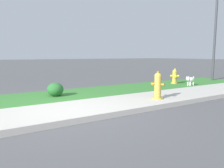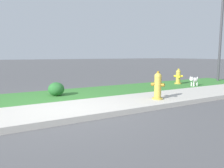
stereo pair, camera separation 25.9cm
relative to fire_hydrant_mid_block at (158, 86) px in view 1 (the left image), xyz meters
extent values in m
plane|color=#515154|center=(-2.67, 0.15, -0.39)|extent=(120.00, 120.00, 0.00)
cube|color=#BCB7AD|center=(-2.67, 0.15, -0.38)|extent=(18.00, 1.81, 0.01)
cube|color=#387A33|center=(-2.67, 2.08, -0.38)|extent=(18.00, 2.06, 0.01)
cube|color=#BCB7AD|center=(-2.67, -0.84, -0.33)|extent=(18.00, 0.16, 0.12)
cylinder|color=gold|center=(0.00, 0.00, -0.36)|extent=(0.30, 0.30, 0.05)
cylinder|color=gold|center=(0.00, 0.00, -0.04)|extent=(0.19, 0.19, 0.60)
sphere|color=gold|center=(0.00, 0.00, 0.27)|extent=(0.20, 0.20, 0.20)
cube|color=olive|center=(0.00, 0.00, 0.38)|extent=(0.08, 0.08, 0.06)
cylinder|color=olive|center=(-0.07, 0.12, 0.04)|extent=(0.12, 0.12, 0.09)
cylinder|color=olive|center=(0.06, -0.13, 0.04)|extent=(0.12, 0.12, 0.09)
cylinder|color=olive|center=(0.12, 0.07, 0.04)|extent=(0.15, 0.15, 0.12)
cylinder|color=gold|center=(3.01, 2.11, -0.36)|extent=(0.29, 0.29, 0.05)
cylinder|color=gold|center=(3.01, 2.11, -0.10)|extent=(0.19, 0.19, 0.46)
sphere|color=gold|center=(3.01, 2.11, 0.13)|extent=(0.20, 0.20, 0.20)
cube|color=yellow|center=(3.01, 2.11, 0.24)|extent=(0.08, 0.08, 0.06)
cylinder|color=yellow|center=(3.12, 2.02, -0.05)|extent=(0.13, 0.13, 0.09)
cylinder|color=yellow|center=(2.91, 2.20, -0.05)|extent=(0.13, 0.13, 0.09)
cylinder|color=yellow|center=(2.92, 2.00, -0.05)|extent=(0.16, 0.15, 0.12)
ellipsoid|color=white|center=(3.09, 1.31, -0.13)|extent=(0.37, 0.22, 0.18)
sphere|color=white|center=(2.87, 1.28, -0.10)|extent=(0.15, 0.15, 0.15)
sphere|color=black|center=(2.80, 1.28, -0.11)|extent=(0.03, 0.03, 0.03)
cone|color=white|center=(2.87, 1.24, 0.00)|extent=(0.06, 0.06, 0.07)
cone|color=white|center=(2.86, 1.32, 0.00)|extent=(0.06, 0.06, 0.07)
cylinder|color=white|center=(2.98, 1.25, -0.30)|extent=(0.05, 0.05, 0.16)
cylinder|color=white|center=(2.97, 1.35, -0.30)|extent=(0.05, 0.05, 0.16)
cylinder|color=white|center=(3.20, 1.27, -0.30)|extent=(0.05, 0.05, 0.16)
cylinder|color=white|center=(3.19, 1.37, -0.30)|extent=(0.05, 0.05, 0.16)
cylinder|color=white|center=(3.28, 1.33, -0.08)|extent=(0.04, 0.04, 0.10)
cylinder|color=#3D3D42|center=(5.58, 1.98, 2.06)|extent=(0.11, 0.11, 4.88)
ellipsoid|color=#28662D|center=(-2.32, 1.97, -0.18)|extent=(0.49, 0.49, 0.42)
camera|label=1|loc=(-4.33, -4.48, 0.86)|focal=35.00mm
camera|label=2|loc=(-4.11, -4.61, 0.86)|focal=35.00mm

